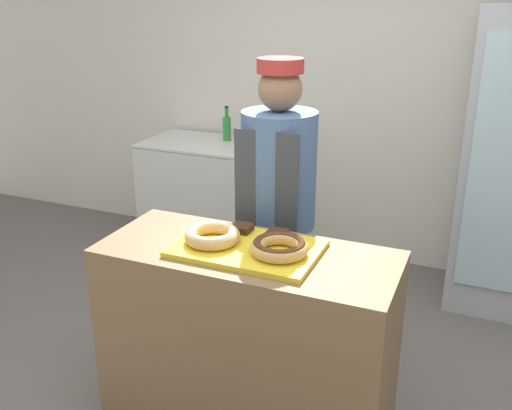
% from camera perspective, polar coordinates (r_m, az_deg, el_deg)
% --- Properties ---
extents(wall_back, '(8.00, 0.06, 2.70)m').
position_cam_1_polar(wall_back, '(4.35, 10.74, 11.66)').
color(wall_back, silver).
rests_on(wall_back, ground_plane).
extents(display_counter, '(1.32, 0.56, 0.93)m').
position_cam_1_polar(display_counter, '(2.73, -0.84, -13.47)').
color(display_counter, brown).
rests_on(display_counter, ground_plane).
extents(serving_tray, '(0.63, 0.41, 0.02)m').
position_cam_1_polar(serving_tray, '(2.50, -0.90, -4.35)').
color(serving_tray, yellow).
rests_on(serving_tray, display_counter).
extents(donut_light_glaze, '(0.25, 0.25, 0.06)m').
position_cam_1_polar(donut_light_glaze, '(2.52, -4.39, -2.98)').
color(donut_light_glaze, tan).
rests_on(donut_light_glaze, serving_tray).
extents(donut_chocolate_glaze, '(0.25, 0.25, 0.06)m').
position_cam_1_polar(donut_chocolate_glaze, '(2.41, 2.35, -4.16)').
color(donut_chocolate_glaze, tan).
rests_on(donut_chocolate_glaze, serving_tray).
extents(brownie_back_left, '(0.09, 0.09, 0.03)m').
position_cam_1_polar(brownie_back_left, '(2.63, -1.39, -2.33)').
color(brownie_back_left, '#382111').
rests_on(brownie_back_left, serving_tray).
extents(brownie_back_right, '(0.09, 0.09, 0.03)m').
position_cam_1_polar(brownie_back_right, '(2.57, 2.11, -2.91)').
color(brownie_back_right, '#382111').
rests_on(brownie_back_right, serving_tray).
extents(baker_person, '(0.39, 0.39, 1.69)m').
position_cam_1_polar(baker_person, '(3.04, 2.20, -0.79)').
color(baker_person, '#4C4C51').
rests_on(baker_person, ground_plane).
extents(beverage_fridge, '(0.60, 0.61, 1.94)m').
position_cam_1_polar(beverage_fridge, '(3.96, 24.23, 3.70)').
color(beverage_fridge, '#ADB2B7').
rests_on(beverage_fridge, ground_plane).
extents(chest_freezer, '(1.08, 0.62, 0.90)m').
position_cam_1_polar(chest_freezer, '(4.58, -4.18, 0.81)').
color(chest_freezer, silver).
rests_on(chest_freezer, ground_plane).
extents(bottle_green, '(0.06, 0.06, 0.27)m').
position_cam_1_polar(bottle_green, '(4.50, -2.93, 7.78)').
color(bottle_green, '#2D8C38').
rests_on(bottle_green, chest_freezer).
extents(bottle_red, '(0.07, 0.07, 0.23)m').
position_cam_1_polar(bottle_red, '(4.47, -0.62, 7.51)').
color(bottle_red, red).
rests_on(bottle_red, chest_freezer).
extents(bottle_blue, '(0.07, 0.07, 0.24)m').
position_cam_1_polar(bottle_blue, '(4.19, 0.79, 6.66)').
color(bottle_blue, '#1E4CB2').
rests_on(bottle_blue, chest_freezer).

